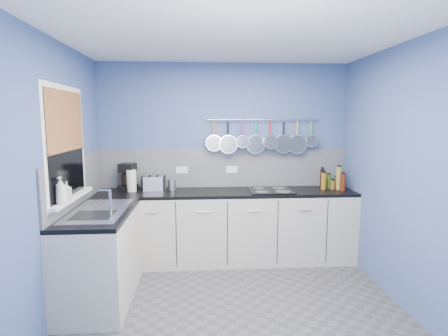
{
  "coord_description": "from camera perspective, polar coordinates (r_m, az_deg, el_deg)",
  "views": [
    {
      "loc": [
        -0.31,
        -3.17,
        1.79
      ],
      "look_at": [
        -0.05,
        0.75,
        1.25
      ],
      "focal_mm": 28.8,
      "sensor_mm": 36.0,
      "label": 1
    }
  ],
  "objects": [
    {
      "name": "cabinet_run_left",
      "position": [
        3.86,
        -18.93,
        -13.26
      ],
      "size": [
        0.6,
        1.2,
        0.86
      ],
      "primitive_type": "cube",
      "color": "#BAB3A5",
      "rests_on": "ground"
    },
    {
      "name": "bamboo_blind",
      "position": [
        3.69,
        -23.81,
        6.94
      ],
      "size": [
        0.01,
        0.9,
        0.55
      ],
      "primitive_type": "cube",
      "color": "#985C39",
      "rests_on": "wall_left"
    },
    {
      "name": "pot_rail",
      "position": [
        4.69,
        6.2,
        7.65
      ],
      "size": [
        1.45,
        0.02,
        0.02
      ],
      "primitive_type": "cylinder",
      "rotation": [
        0.0,
        1.57,
        0.0
      ],
      "color": "silver",
      "rests_on": "wall_back"
    },
    {
      "name": "backsplash_left",
      "position": [
        4.03,
        -22.23,
        -1.89
      ],
      "size": [
        0.02,
        1.8,
        0.5
      ],
      "primitive_type": "cube",
      "color": "gray",
      "rests_on": "wall_left"
    },
    {
      "name": "wall_left",
      "position": [
        3.47,
        -25.76,
        -1.9
      ],
      "size": [
        0.02,
        3.0,
        2.5
      ],
      "primitive_type": "cube",
      "color": "#40558C",
      "rests_on": "ground"
    },
    {
      "name": "pan_7",
      "position": [
        4.84,
        13.65,
        5.35
      ],
      "size": [
        0.17,
        0.07,
        0.36
      ],
      "primitive_type": null,
      "color": "silver",
      "rests_on": "pot_rail"
    },
    {
      "name": "mixer_tap",
      "position": [
        3.48,
        -17.57,
        -5.16
      ],
      "size": [
        0.12,
        0.08,
        0.26
      ],
      "primitive_type": null,
      "color": "silver",
      "rests_on": "worktop_left"
    },
    {
      "name": "condiment_0",
      "position": [
        4.91,
        17.4,
        -2.19
      ],
      "size": [
        0.06,
        0.06,
        0.14
      ],
      "primitive_type": "cylinder",
      "color": "#265919",
      "rests_on": "worktop_back"
    },
    {
      "name": "condiment_1",
      "position": [
        4.85,
        16.26,
        -2.04
      ],
      "size": [
        0.06,
        0.06,
        0.17
      ],
      "primitive_type": "cylinder",
      "color": "#3F721E",
      "rests_on": "worktop_back"
    },
    {
      "name": "pan_4",
      "position": [
        4.7,
        7.28,
        5.33
      ],
      "size": [
        0.19,
        0.12,
        0.38
      ],
      "primitive_type": null,
      "color": "silver",
      "rests_on": "pot_rail"
    },
    {
      "name": "socket_left",
      "position": [
        4.7,
        -6.69,
        -0.31
      ],
      "size": [
        0.15,
        0.01,
        0.09
      ],
      "primitive_type": "cube",
      "color": "white",
      "rests_on": "backsplash_back"
    },
    {
      "name": "pan_0",
      "position": [
        4.62,
        -1.63,
        5.19
      ],
      "size": [
        0.21,
        0.07,
        0.4
      ],
      "primitive_type": null,
      "color": "silver",
      "rests_on": "pot_rail"
    },
    {
      "name": "pan_1",
      "position": [
        4.63,
        0.62,
        5.01
      ],
      "size": [
        0.24,
        0.09,
        0.43
      ],
      "primitive_type": null,
      "color": "silver",
      "rests_on": "pot_rail"
    },
    {
      "name": "window_glass",
      "position": [
        3.7,
        -23.74,
        3.45
      ],
      "size": [
        0.01,
        0.9,
        1.0
      ],
      "primitive_type": "cube",
      "color": "black",
      "rests_on": "wall_left"
    },
    {
      "name": "coffee_maker",
      "position": [
        4.65,
        -15.08,
        -1.38
      ],
      "size": [
        0.24,
        0.25,
        0.34
      ],
      "primitive_type": null,
      "rotation": [
        0.0,
        0.0,
        -0.26
      ],
      "color": "black",
      "rests_on": "worktop_back"
    },
    {
      "name": "ceiling",
      "position": [
        3.27,
        1.87,
        20.56
      ],
      "size": [
        3.2,
        3.0,
        0.02
      ],
      "primitive_type": "cube",
      "color": "white",
      "rests_on": "ground"
    },
    {
      "name": "condiment_6",
      "position": [
        4.69,
        18.38,
        -2.2
      ],
      "size": [
        0.07,
        0.07,
        0.21
      ],
      "primitive_type": "cylinder",
      "color": "#4C190C",
      "rests_on": "worktop_back"
    },
    {
      "name": "wall_front",
      "position": [
        1.77,
        6.58,
        -9.87
      ],
      "size": [
        3.2,
        0.02,
        2.5
      ],
      "primitive_type": "cube",
      "color": "#40558C",
      "rests_on": "ground"
    },
    {
      "name": "soap_bottle_a",
      "position": [
        3.44,
        -24.5,
        -3.25
      ],
      "size": [
        0.1,
        0.1,
        0.24
      ],
      "primitive_type": "imported",
      "rotation": [
        0.0,
        0.0,
        -0.06
      ],
      "color": "white",
      "rests_on": "window_sill"
    },
    {
      "name": "window_sill",
      "position": [
        3.76,
        -23.02,
        -4.38
      ],
      "size": [
        0.1,
        0.98,
        0.03
      ],
      "primitive_type": "cube",
      "color": "white",
      "rests_on": "wall_left"
    },
    {
      "name": "paper_towel",
      "position": [
        4.57,
        -14.48,
        -1.97
      ],
      "size": [
        0.14,
        0.14,
        0.26
      ],
      "primitive_type": "cylinder",
      "rotation": [
        0.0,
        0.0,
        -0.21
      ],
      "color": "white",
      "rests_on": "worktop_back"
    },
    {
      "name": "wall_right",
      "position": [
        3.75,
        27.1,
        -1.32
      ],
      "size": [
        0.02,
        3.0,
        2.5
      ],
      "primitive_type": "cube",
      "color": "#40558C",
      "rests_on": "ground"
    },
    {
      "name": "floor",
      "position": [
        3.66,
        1.68,
        -21.64
      ],
      "size": [
        3.2,
        3.0,
        0.02
      ],
      "primitive_type": "cube",
      "color": "#47474C",
      "rests_on": "ground"
    },
    {
      "name": "worktop_back",
      "position": [
        4.48,
        0.26,
        -3.91
      ],
      "size": [
        3.2,
        0.6,
        0.04
      ],
      "primitive_type": "cube",
      "color": "black",
      "rests_on": "cabinet_run_back"
    },
    {
      "name": "pan_6",
      "position": [
        4.79,
        11.55,
        4.89
      ],
      "size": [
        0.25,
        0.07,
        0.44
      ],
      "primitive_type": null,
      "color": "silver",
      "rests_on": "pot_rail"
    },
    {
      "name": "condiment_4",
      "position": [
        4.78,
        16.89,
        -2.55
      ],
      "size": [
        0.06,
        0.06,
        0.12
      ],
      "primitive_type": "cylinder",
      "color": "brown",
      "rests_on": "worktop_back"
    },
    {
      "name": "socket_right",
      "position": [
        4.71,
        1.23,
        -0.24
      ],
      "size": [
        0.15,
        0.01,
        0.09
      ],
      "primitive_type": "cube",
      "color": "white",
      "rests_on": "backsplash_back"
    },
    {
      "name": "condiment_2",
      "position": [
        4.82,
        15.3,
        -1.59
      ],
      "size": [
        0.05,
        0.05,
        0.25
      ],
      "primitive_type": "cylinder",
      "color": "black",
      "rests_on": "worktop_back"
    },
    {
      "name": "pan_3",
      "position": [
        4.67,
        5.08,
        4.96
      ],
      "size": [
        0.25,
        0.05,
        0.44
      ],
      "primitive_type": null,
      "color": "silver",
      "rests_on": "pot_rail"
    },
    {
      "name": "toaster",
      "position": [
        4.6,
        -11.07,
        -2.38
      ],
      "size": [
        0.3,
        0.2,
        0.17
      ],
      "primitive_type": "cube",
      "rotation": [
        0.0,
        0.0,
        0.18
      ],
      "color": "silver",
      "rests_on": "worktop_back"
    },
    {
      "name": "hob",
      "position": [
        4.51,
        7.44,
        -3.55
      ],
      "size": [
        0.54,
        0.47,
        0.01
      ],
      "primitive_type": "cube",
      "color": "black",
      "rests_on": "worktop_back"
    },
    {
      "name": "window_frame",
      "position": [
        3.7,
        -23.81,
        3.45
      ],
      "size": [
        0.01,
        1.0,
        1.1
      ],
      "primitive_type": "cube",
      "color": "white",
      "rests_on": "wall_left"
    },
    {
      "name": "wall_back",
      "position": [
        4.72,
        -0.01,
        1.25
      ],
      "size": [
        3.2,
        0.02,
        2.5
      ],
      "primitive_type": "cube",
      "color": "#40558C",
      "rests_on": "ground"
    },
    {
      "name": "condiment_3",
      "position": [
        4.79,
        17.74,
        -1.52
      ],
      "size": [
        0.06,
        0.06,
        0.29
      ],
      "primitive_type": "cylinder",
      "color": "olive",
      "rests_on": "worktop_back"
    },
    {
      "name": "sink_unit",
      "position": [
        3.72,
        -19.25,
        -6.41
      ],
      "size": [
        0.5,
        0.95,
        0.01
      ],
      "primitive_type": "cube",
      "color": "silver",
      "rests_on": "worktop_left"
    },
    {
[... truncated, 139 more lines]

